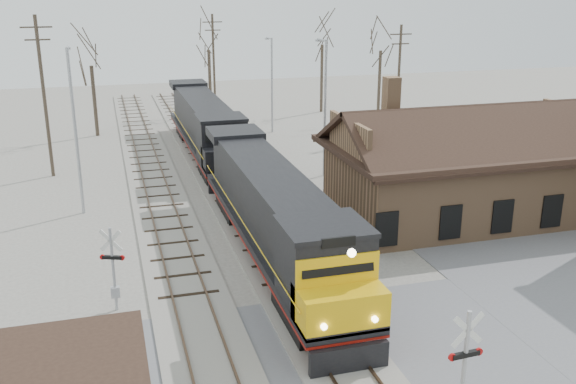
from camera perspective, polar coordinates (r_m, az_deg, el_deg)
name	(u,v)px	position (r m, az deg, el deg)	size (l,w,h in m)	color
ground	(337,355)	(23.85, 4.36, -14.28)	(140.00, 140.00, 0.00)	#A5A095
road	(337,355)	(23.85, 4.36, -14.25)	(60.00, 9.00, 0.03)	slate
track_main	(246,216)	(36.85, -3.73, -2.16)	(3.40, 90.00, 0.24)	#A5A095
track_siding	(167,224)	(36.23, -10.70, -2.80)	(3.40, 90.00, 0.24)	#A5A095
depot	(463,175)	(37.79, 15.28, 1.48)	(15.20, 9.31, 7.90)	#966E4D
locomotive_lead	(276,216)	(30.03, -1.09, -2.15)	(3.06, 20.48, 4.55)	black
locomotive_trailing	(205,127)	(49.64, -7.35, 5.79)	(3.06, 20.48, 4.30)	black
crossbuck_near	(463,376)	(20.04, 15.33, -15.48)	(1.14, 0.30, 3.98)	#A5A8AD
crossbuck_far	(114,272)	(26.89, -15.25, -6.84)	(0.98, 0.45, 3.60)	#A5A8AD
streetlight_a	(75,123)	(38.11, -18.43, 5.80)	(0.25, 2.04, 9.49)	#A5A8AD
streetlight_b	(324,101)	(43.90, 3.26, 8.05)	(0.25, 2.04, 9.29)	#A5A8AD
streetlight_c	(272,80)	(57.69, -1.48, 9.95)	(0.25, 2.04, 8.33)	#A5A8AD
utility_pole_a	(44,95)	(46.48, -20.87, 8.08)	(2.00, 0.24, 10.89)	#382D23
utility_pole_b	(214,62)	(67.63, -6.62, 11.44)	(2.00, 0.24, 9.94)	#382D23
utility_pole_c	(399,78)	(57.25, 9.80, 9.92)	(2.00, 0.24, 9.52)	#382D23
tree_b	(90,54)	(58.27, -17.18, 11.65)	(4.08, 4.08, 9.99)	#382D23
tree_c	(208,39)	(65.52, -7.09, 13.33)	(4.36, 4.36, 10.67)	#382D23
tree_d	(322,33)	(67.00, 3.07, 13.92)	(4.61, 4.61, 11.29)	#382D23
tree_e	(381,39)	(63.88, 8.28, 13.31)	(4.45, 4.45, 10.89)	#382D23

